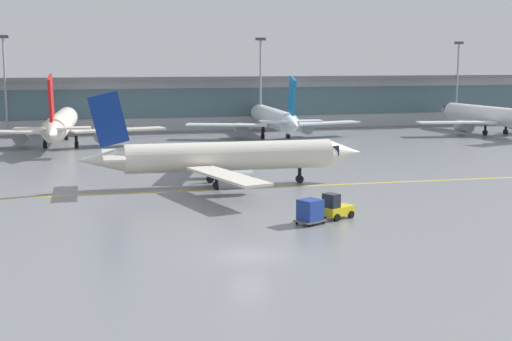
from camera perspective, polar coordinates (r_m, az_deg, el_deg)
ground_plane at (r=47.66m, az=-0.52°, el=-6.65°), size 400.00×400.00×0.00m
taxiway_centreline_stripe at (r=71.58m, az=-1.70°, el=-1.44°), size 109.98×2.78×0.01m
terminal_concourse at (r=132.34m, az=-9.64°, el=5.27°), size 175.25×11.00×9.60m
gate_airplane_1 at (r=109.46m, az=-15.03°, el=3.51°), size 30.23×32.60×10.79m
gate_airplane_2 at (r=118.08m, az=1.38°, el=4.09°), size 28.82×31.03×10.28m
gate_airplane_3 at (r=129.90m, az=17.91°, el=4.08°), size 28.52×30.80×10.20m
taxiing_regional_jet at (r=72.99m, az=-2.35°, el=1.05°), size 29.08×27.10×9.65m
baggage_tug at (r=58.44m, az=6.25°, el=-2.92°), size 2.95×2.50×2.10m
cargo_dolly_lead at (r=56.30m, az=4.27°, el=-3.17°), size 2.60×2.39×1.94m
apron_light_mast_1 at (r=125.32m, az=-19.06°, el=6.56°), size 1.80×0.36×16.42m
apron_light_mast_2 at (r=127.23m, az=0.36°, el=7.02°), size 1.80×0.36×16.27m
apron_light_mast_3 at (r=143.48m, az=15.49°, el=6.82°), size 1.80×0.36×15.86m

